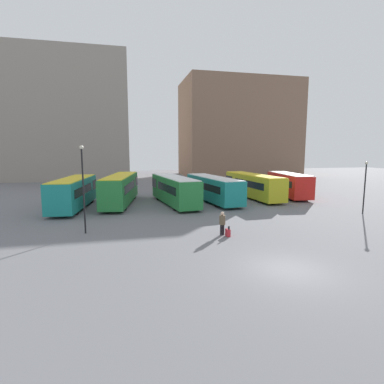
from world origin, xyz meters
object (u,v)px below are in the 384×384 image
(bus_3, at_px, (213,188))
(suitcase, at_px, (228,233))
(bus_0, at_px, (74,192))
(bus_1, at_px, (121,188))
(bus_2, at_px, (174,189))
(lamp_post_0, at_px, (83,183))
(bus_5, at_px, (288,184))
(bus_4, at_px, (253,185))
(lamp_post_1, at_px, (365,183))
(traveler, at_px, (222,221))

(bus_3, xyz_separation_m, suitcase, (-3.26, -14.43, -1.36))
(bus_0, relative_size, bus_1, 0.91)
(bus_2, bearing_deg, lamp_post_0, 134.53)
(bus_0, distance_m, bus_5, 26.36)
(bus_3, relative_size, lamp_post_0, 1.84)
(bus_1, height_order, bus_4, bus_1)
(bus_3, height_order, bus_4, bus_4)
(bus_1, distance_m, bus_4, 16.56)
(bus_3, xyz_separation_m, lamp_post_1, (12.14, -9.95, 1.36))
(bus_5, height_order, traveler, bus_5)
(bus_2, height_order, traveler, bus_2)
(bus_2, relative_size, bus_4, 0.95)
(bus_0, height_order, bus_5, bus_0)
(bus_3, relative_size, suitcase, 15.34)
(bus_2, bearing_deg, bus_1, 70.22)
(bus_4, xyz_separation_m, suitcase, (-9.11, -16.01, -1.40))
(bus_0, height_order, bus_3, bus_0)
(lamp_post_0, xyz_separation_m, lamp_post_1, (25.32, 1.38, -0.72))
(bus_0, xyz_separation_m, lamp_post_0, (2.28, -10.44, 1.98))
(lamp_post_1, bearing_deg, bus_5, 96.76)
(bus_0, distance_m, lamp_post_0, 10.87)
(bus_1, distance_m, traveler, 16.33)
(bus_0, distance_m, bus_3, 15.48)
(bus_3, distance_m, bus_4, 6.05)
(bus_2, xyz_separation_m, lamp_post_0, (-8.41, -10.68, 2.01))
(bus_5, relative_size, lamp_post_1, 1.90)
(bus_2, distance_m, bus_3, 4.82)
(suitcase, bearing_deg, bus_2, 2.60)
(bus_4, height_order, traveler, bus_4)
(bus_3, height_order, bus_5, bus_5)
(bus_0, xyz_separation_m, bus_2, (10.69, 0.24, -0.03))
(lamp_post_0, bearing_deg, bus_3, 40.70)
(bus_1, bearing_deg, lamp_post_0, 177.81)
(suitcase, bearing_deg, lamp_post_0, 69.00)
(bus_1, relative_size, traveler, 7.00)
(bus_5, bearing_deg, bus_2, 104.91)
(bus_0, relative_size, traveler, 6.37)
(lamp_post_0, bearing_deg, bus_2, 51.78)
(bus_3, xyz_separation_m, lamp_post_0, (-13.18, -11.34, 2.08))
(bus_1, height_order, bus_5, bus_1)
(bus_2, bearing_deg, lamp_post_1, -126.04)
(bus_3, bearing_deg, lamp_post_0, 123.95)
(suitcase, xyz_separation_m, lamp_post_1, (15.40, 4.48, 2.72))
(traveler, distance_m, lamp_post_1, 16.32)
(bus_1, distance_m, lamp_post_0, 12.40)
(suitcase, xyz_separation_m, lamp_post_0, (-9.92, 3.10, 3.44))
(lamp_post_0, bearing_deg, traveler, -15.44)
(bus_1, xyz_separation_m, traveler, (7.15, -14.66, -0.79))
(suitcase, height_order, lamp_post_0, lamp_post_0)
(bus_0, xyz_separation_m, bus_3, (15.46, 0.90, -0.10))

